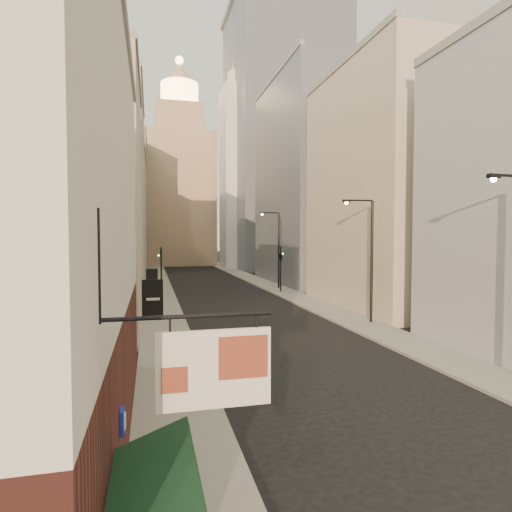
{
  "coord_description": "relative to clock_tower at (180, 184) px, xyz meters",
  "views": [
    {
      "loc": [
        -7.34,
        -2.81,
        5.98
      ],
      "look_at": [
        -1.31,
        21.68,
        4.86
      ],
      "focal_mm": 30.0,
      "sensor_mm": 36.0,
      "label": 1
    }
  ],
  "objects": [
    {
      "name": "sidewalk_left",
      "position": [
        -5.5,
        -37.0,
        -17.56
      ],
      "size": [
        3.0,
        140.0,
        0.15
      ],
      "primitive_type": "cube",
      "color": "gray",
      "rests_on": "ground"
    },
    {
      "name": "sidewalk_right",
      "position": [
        7.5,
        -37.0,
        -17.56
      ],
      "size": [
        3.0,
        140.0,
        0.15
      ],
      "primitive_type": "cube",
      "color": "gray",
      "rests_on": "ground"
    },
    {
      "name": "left_bldg_beige",
      "position": [
        -11.0,
        -66.0,
        -9.63
      ],
      "size": [
        8.0,
        12.0,
        16.0
      ],
      "primitive_type": "cube",
      "color": "#BAA68C",
      "rests_on": "ground"
    },
    {
      "name": "left_bldg_grey",
      "position": [
        -11.0,
        -50.0,
        -7.63
      ],
      "size": [
        8.0,
        16.0,
        20.0
      ],
      "primitive_type": "cube",
      "color": "#9A9AA0",
      "rests_on": "ground"
    },
    {
      "name": "left_bldg_tan",
      "position": [
        -11.0,
        -32.0,
        -9.13
      ],
      "size": [
        8.0,
        18.0,
        17.0
      ],
      "primitive_type": "cube",
      "color": "tan",
      "rests_on": "ground"
    },
    {
      "name": "left_bldg_wingrid",
      "position": [
        -11.0,
        -12.0,
        -5.63
      ],
      "size": [
        8.0,
        20.0,
        24.0
      ],
      "primitive_type": "cube",
      "color": "gray",
      "rests_on": "ground"
    },
    {
      "name": "right_bldg_beige",
      "position": [
        13.0,
        -62.0,
        -7.63
      ],
      "size": [
        8.0,
        16.0,
        20.0
      ],
      "primitive_type": "cube",
      "color": "#BAA68C",
      "rests_on": "ground"
    },
    {
      "name": "right_bldg_wingrid",
      "position": [
        13.0,
        -42.0,
        -4.63
      ],
      "size": [
        8.0,
        20.0,
        26.0
      ],
      "primitive_type": "cube",
      "color": "gray",
      "rests_on": "ground"
    },
    {
      "name": "highrise",
      "position": [
        19.0,
        -14.0,
        8.02
      ],
      "size": [
        21.0,
        23.0,
        51.2
      ],
      "color": "gray",
      "rests_on": "ground"
    },
    {
      "name": "clock_tower",
      "position": [
        0.0,
        0.0,
        0.0
      ],
      "size": [
        14.0,
        14.0,
        44.9
      ],
      "color": "tan",
      "rests_on": "ground"
    },
    {
      "name": "white_tower",
      "position": [
        11.0,
        -14.0,
        0.97
      ],
      "size": [
        8.0,
        8.0,
        41.5
      ],
      "color": "silver",
      "rests_on": "ground"
    },
    {
      "name": "streetlamp_mid",
      "position": [
        8.09,
        -68.41,
        -12.77
      ],
      "size": [
        2.23,
        0.3,
        8.51
      ],
      "rotation": [
        0.0,
        0.0,
        -0.05
      ],
      "color": "black",
      "rests_on": "ground"
    },
    {
      "name": "streetlamp_far",
      "position": [
        7.65,
        -47.94,
        -12.6
      ],
      "size": [
        2.31,
        0.38,
        8.82
      ],
      "rotation": [
        0.0,
        0.0,
        -0.08
      ],
      "color": "black",
      "rests_on": "ground"
    },
    {
      "name": "traffic_light_left",
      "position": [
        -5.39,
        -52.18,
        -14.1
      ],
      "size": [
        0.55,
        0.44,
        5.0
      ],
      "rotation": [
        0.0,
        0.0,
        3.05
      ],
      "color": "black",
      "rests_on": "ground"
    },
    {
      "name": "traffic_light_right",
      "position": [
        7.15,
        -51.09,
        -13.86
      ],
      "size": [
        0.69,
        0.69,
        5.0
      ],
      "rotation": [
        0.0,
        0.0,
        3.46
      ],
      "color": "black",
      "rests_on": "ground"
    }
  ]
}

